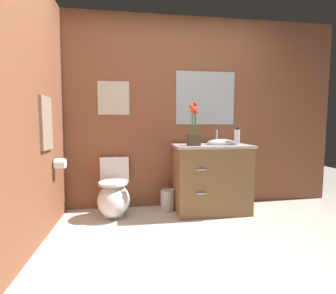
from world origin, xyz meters
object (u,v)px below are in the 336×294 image
at_px(wall_mirror, 205,98).
at_px(wall_poster, 114,98).
at_px(soap_bottle, 237,137).
at_px(toilet_paper_roll, 60,163).
at_px(hanging_towel, 46,123).
at_px(flower_vase, 194,131).
at_px(vanity_cabinet, 211,177).
at_px(toilet, 114,196).
at_px(trash_bin, 168,200).

bearing_deg(wall_mirror, wall_poster, 180.00).
bearing_deg(soap_bottle, toilet_paper_roll, -178.19).
bearing_deg(hanging_towel, wall_poster, 48.69).
bearing_deg(toilet_paper_roll, hanging_towel, -103.91).
bearing_deg(wall_poster, wall_mirror, 0.00).
bearing_deg(wall_poster, flower_vase, -22.34).
height_order(soap_bottle, toilet_paper_roll, soap_bottle).
bearing_deg(vanity_cabinet, flower_vase, -159.33).
height_order(flower_vase, wall_poster, wall_poster).
xyz_separation_m(soap_bottle, toilet_paper_roll, (-2.04, -0.06, -0.27)).
relative_size(toilet, soap_bottle, 3.23).
distance_m(flower_vase, hanging_towel, 1.58).
height_order(toilet, toilet_paper_roll, toilet_paper_roll).
height_order(toilet, hanging_towel, hanging_towel).
relative_size(hanging_towel, toilet_paper_roll, 4.73).
height_order(soap_bottle, hanging_towel, hanging_towel).
bearing_deg(wall_mirror, hanging_towel, -159.23).
relative_size(wall_mirror, toilet_paper_roll, 7.27).
bearing_deg(soap_bottle, flower_vase, 179.11).
relative_size(wall_poster, wall_mirror, 0.53).
distance_m(vanity_cabinet, toilet_paper_roll, 1.78).
xyz_separation_m(vanity_cabinet, hanging_towel, (-1.81, -0.39, 0.68)).
relative_size(vanity_cabinet, soap_bottle, 4.82).
bearing_deg(toilet, toilet_paper_roll, -160.28).
bearing_deg(toilet, vanity_cabinet, -1.25).
bearing_deg(trash_bin, hanging_towel, -158.77).
bearing_deg(wall_mirror, soap_bottle, -54.65).
xyz_separation_m(vanity_cabinet, soap_bottle, (0.28, -0.11, 0.51)).
bearing_deg(vanity_cabinet, toilet_paper_roll, -174.47).
bearing_deg(hanging_towel, trash_bin, 21.23).
bearing_deg(soap_bottle, wall_poster, 164.99).
height_order(toilet, soap_bottle, soap_bottle).
xyz_separation_m(wall_mirror, hanging_towel, (-1.81, -0.69, -0.34)).
relative_size(wall_mirror, hanging_towel, 1.54).
xyz_separation_m(soap_bottle, wall_poster, (-1.49, 0.40, 0.49)).
bearing_deg(toilet, trash_bin, 6.41).
bearing_deg(toilet_paper_roll, wall_poster, 40.26).
relative_size(toilet, wall_mirror, 0.86).
distance_m(flower_vase, trash_bin, 0.95).
height_order(vanity_cabinet, soap_bottle, soap_bottle).
bearing_deg(wall_poster, soap_bottle, -15.01).
xyz_separation_m(flower_vase, wall_poster, (-0.95, 0.39, 0.41)).
relative_size(flower_vase, soap_bottle, 2.43).
bearing_deg(soap_bottle, wall_mirror, 125.35).
bearing_deg(trash_bin, flower_vase, -34.94).
xyz_separation_m(toilet, hanging_towel, (-0.60, -0.42, 0.87)).
xyz_separation_m(wall_mirror, toilet_paper_roll, (-1.75, -0.46, -0.77)).
bearing_deg(vanity_cabinet, hanging_towel, -167.79).
xyz_separation_m(soap_bottle, trash_bin, (-0.82, 0.21, -0.81)).
height_order(trash_bin, toilet_paper_roll, toilet_paper_roll).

